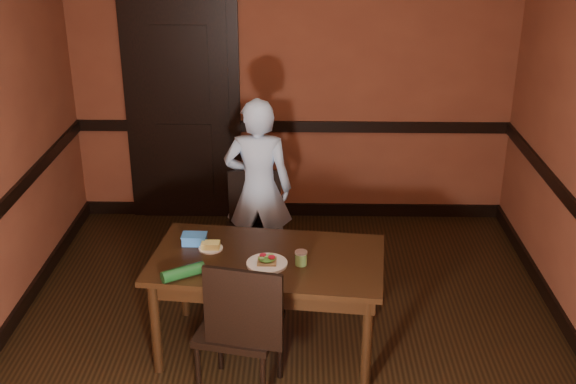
{
  "coord_description": "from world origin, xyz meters",
  "views": [
    {
      "loc": [
        0.09,
        -4.12,
        2.97
      ],
      "look_at": [
        0.0,
        0.35,
        1.05
      ],
      "focal_mm": 45.0,
      "sensor_mm": 36.0,
      "label": 1
    }
  ],
  "objects_px": {
    "dining_table": "(268,304)",
    "sauce_jar": "(301,258)",
    "sandwich_plate": "(267,262)",
    "food_tub": "(194,239)",
    "chair_far": "(252,232)",
    "cheese_saucer": "(211,246)",
    "chair_near": "(239,325)",
    "person": "(258,189)"
  },
  "relations": [
    {
      "from": "chair_far",
      "to": "person",
      "type": "distance_m",
      "value": 0.35
    },
    {
      "from": "person",
      "to": "sauce_jar",
      "type": "xyz_separation_m",
      "value": [
        0.34,
        -1.18,
        0.02
      ]
    },
    {
      "from": "dining_table",
      "to": "sandwich_plate",
      "type": "height_order",
      "value": "sandwich_plate"
    },
    {
      "from": "sandwich_plate",
      "to": "food_tub",
      "type": "relative_size",
      "value": 1.57
    },
    {
      "from": "person",
      "to": "food_tub",
      "type": "xyz_separation_m",
      "value": [
        -0.38,
        -0.9,
        0.01
      ]
    },
    {
      "from": "chair_near",
      "to": "sauce_jar",
      "type": "distance_m",
      "value": 0.59
    },
    {
      "from": "chair_far",
      "to": "chair_near",
      "type": "distance_m",
      "value": 1.38
    },
    {
      "from": "dining_table",
      "to": "person",
      "type": "relative_size",
      "value": 1.02
    },
    {
      "from": "chair_far",
      "to": "person",
      "type": "xyz_separation_m",
      "value": [
        0.04,
        0.18,
        0.29
      ]
    },
    {
      "from": "chair_far",
      "to": "sauce_jar",
      "type": "relative_size",
      "value": 9.42
    },
    {
      "from": "person",
      "to": "food_tub",
      "type": "distance_m",
      "value": 0.98
    },
    {
      "from": "sauce_jar",
      "to": "food_tub",
      "type": "distance_m",
      "value": 0.78
    },
    {
      "from": "sandwich_plate",
      "to": "sauce_jar",
      "type": "xyz_separation_m",
      "value": [
        0.22,
        0.01,
        0.03
      ]
    },
    {
      "from": "sandwich_plate",
      "to": "food_tub",
      "type": "bearing_deg",
      "value": 150.67
    },
    {
      "from": "sandwich_plate",
      "to": "food_tub",
      "type": "distance_m",
      "value": 0.58
    },
    {
      "from": "sauce_jar",
      "to": "cheese_saucer",
      "type": "relative_size",
      "value": 0.58
    },
    {
      "from": "sandwich_plate",
      "to": "food_tub",
      "type": "height_order",
      "value": "food_tub"
    },
    {
      "from": "chair_near",
      "to": "food_tub",
      "type": "bearing_deg",
      "value": -49.43
    },
    {
      "from": "person",
      "to": "sauce_jar",
      "type": "relative_size",
      "value": 15.62
    },
    {
      "from": "dining_table",
      "to": "sandwich_plate",
      "type": "relative_size",
      "value": 5.72
    },
    {
      "from": "dining_table",
      "to": "person",
      "type": "xyz_separation_m",
      "value": [
        -0.12,
        1.09,
        0.39
      ]
    },
    {
      "from": "chair_far",
      "to": "person",
      "type": "relative_size",
      "value": 0.6
    },
    {
      "from": "sauce_jar",
      "to": "chair_far",
      "type": "bearing_deg",
      "value": 111.19
    },
    {
      "from": "chair_near",
      "to": "sauce_jar",
      "type": "relative_size",
      "value": 10.5
    },
    {
      "from": "cheese_saucer",
      "to": "food_tub",
      "type": "bearing_deg",
      "value": 147.81
    },
    {
      "from": "person",
      "to": "food_tub",
      "type": "relative_size",
      "value": 8.78
    },
    {
      "from": "chair_far",
      "to": "food_tub",
      "type": "height_order",
      "value": "chair_far"
    },
    {
      "from": "chair_near",
      "to": "cheese_saucer",
      "type": "xyz_separation_m",
      "value": [
        -0.23,
        0.58,
        0.23
      ]
    },
    {
      "from": "dining_table",
      "to": "food_tub",
      "type": "bearing_deg",
      "value": 166.4
    },
    {
      "from": "chair_near",
      "to": "chair_far",
      "type": "bearing_deg",
      "value": -77.01
    },
    {
      "from": "person",
      "to": "cheese_saucer",
      "type": "height_order",
      "value": "person"
    },
    {
      "from": "chair_far",
      "to": "sauce_jar",
      "type": "bearing_deg",
      "value": -72.55
    },
    {
      "from": "cheese_saucer",
      "to": "food_tub",
      "type": "distance_m",
      "value": 0.14
    },
    {
      "from": "dining_table",
      "to": "person",
      "type": "height_order",
      "value": "person"
    },
    {
      "from": "chair_far",
      "to": "sauce_jar",
      "type": "height_order",
      "value": "chair_far"
    },
    {
      "from": "food_tub",
      "to": "chair_far",
      "type": "bearing_deg",
      "value": 65.37
    },
    {
      "from": "chair_far",
      "to": "food_tub",
      "type": "xyz_separation_m",
      "value": [
        -0.34,
        -0.72,
        0.3
      ]
    },
    {
      "from": "dining_table",
      "to": "sauce_jar",
      "type": "height_order",
      "value": "sauce_jar"
    },
    {
      "from": "sandwich_plate",
      "to": "sauce_jar",
      "type": "relative_size",
      "value": 2.8
    },
    {
      "from": "chair_far",
      "to": "food_tub",
      "type": "relative_size",
      "value": 5.29
    },
    {
      "from": "sauce_jar",
      "to": "cheese_saucer",
      "type": "height_order",
      "value": "sauce_jar"
    },
    {
      "from": "chair_far",
      "to": "food_tub",
      "type": "distance_m",
      "value": 0.85
    }
  ]
}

